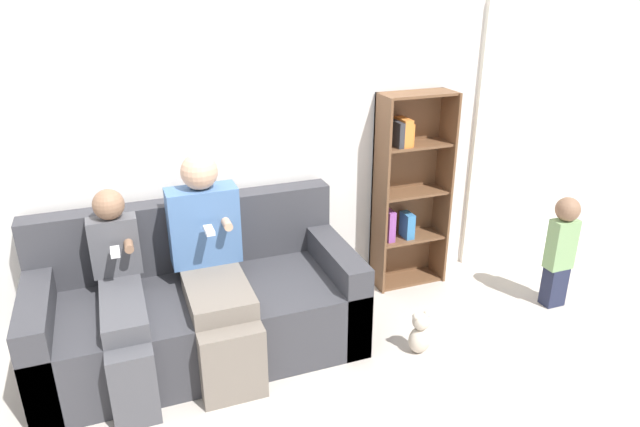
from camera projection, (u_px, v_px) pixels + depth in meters
name	position (u px, v px, depth m)	size (l,w,h in m)	color
ground_plane	(240.00, 396.00, 3.22)	(14.00, 14.00, 0.00)	#BCB2A8
back_wall	(192.00, 134.00, 3.60)	(10.00, 0.06, 2.55)	silver
curtain_panel	(518.00, 137.00, 4.48)	(0.84, 0.04, 2.05)	silver
couch	(199.00, 308.00, 3.54)	(1.93, 0.88, 0.89)	#38383D
adult_seated	(213.00, 262.00, 3.35)	(0.42, 0.83, 1.24)	#70665B
child_seated	(122.00, 297.00, 3.17)	(0.28, 0.85, 1.08)	#47474C
toddler_standing	(561.00, 247.00, 3.96)	(0.18, 0.17, 0.82)	#232842
bookshelf	(408.00, 188.00, 4.19)	(0.54, 0.25, 1.46)	brown
teddy_bear	(420.00, 333.00, 3.55)	(0.14, 0.12, 0.29)	beige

